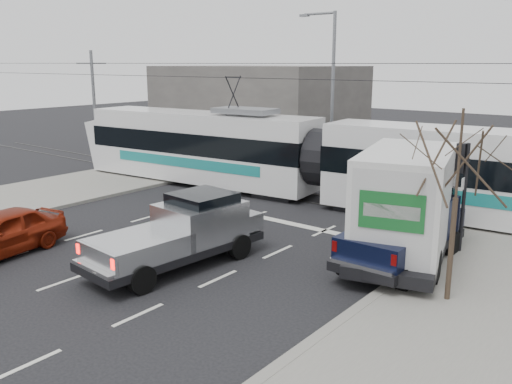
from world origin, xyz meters
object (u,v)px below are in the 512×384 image
Objects in this scene: bare_tree at (459,163)px; red_car at (0,233)px; silver_pickup at (184,231)px; traffic_signal at (462,174)px; navy_pickup at (407,228)px; box_truck at (408,204)px; tram at (322,159)px; street_lamp_far at (330,83)px; green_car at (183,228)px.

red_car is (-12.92, -5.44, -3.03)m from bare_tree.
traffic_signal is at bearing 48.93° from silver_pickup.
box_truck is at bearing 115.49° from navy_pickup.
bare_tree is at bearing -46.47° from tram.
red_car is at bearing -157.08° from box_truck.
traffic_signal is 8.04m from tram.
street_lamp_far is 1.61× the size of navy_pickup.
street_lamp_far is 1.93× the size of green_car.
street_lamp_far is at bearing 138.28° from traffic_signal.
silver_pickup is 7.02m from navy_pickup.
tram is at bearing -61.37° from street_lamp_far.
box_truck is 7.61m from green_car.
tram is 7.68m from box_truck.
bare_tree is 4.04m from box_truck.
box_truck is 1.37× the size of navy_pickup.
bare_tree reaches higher than green_car.
bare_tree reaches higher than traffic_signal.
red_car is at bearing -143.60° from silver_pickup.
tram is at bearing 91.66° from green_car.
tram is 8.49m from green_car.
traffic_signal is at bearing -41.72° from street_lamp_far.
navy_pickup reaches higher than silver_pickup.
bare_tree is 0.81× the size of silver_pickup.
green_car is at bearing -78.62° from street_lamp_far.
tram is 3.56× the size of box_truck.
traffic_signal reaches higher than green_car.
tram is at bearing 155.50° from traffic_signal.
street_lamp_far is 0.33× the size of tram.
silver_pickup is 1.76m from green_car.
street_lamp_far is 2.02× the size of red_car.
navy_pickup is (-0.97, -1.81, -1.58)m from traffic_signal.
box_truck is at bearing 47.71° from silver_pickup.
box_truck is at bearing 34.24° from green_car.
bare_tree is 0.18× the size of tram.
silver_pickup is 0.80× the size of box_truck.
tram reaches higher than navy_pickup.
bare_tree is 1.12× the size of red_car.
tram reaches higher than green_car.
bare_tree is 8.35m from silver_pickup.
green_car is at bearing -173.21° from bare_tree.
silver_pickup is (-6.46, -6.19, -1.66)m from traffic_signal.
navy_pickup is (0.22, -0.46, -0.64)m from box_truck.
tram is (-8.41, 7.31, -1.82)m from bare_tree.
box_truck is (-1.19, -1.35, -0.94)m from traffic_signal.
green_car is (-0.45, -8.37, -1.33)m from tram.
street_lamp_far is at bearing 106.10° from green_car.
tram is 4.88× the size of navy_pickup.
silver_pickup is (0.83, -9.51, -0.89)m from tram.
green_car is 1.04× the size of red_car.
street_lamp_far is 15.50m from green_car.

